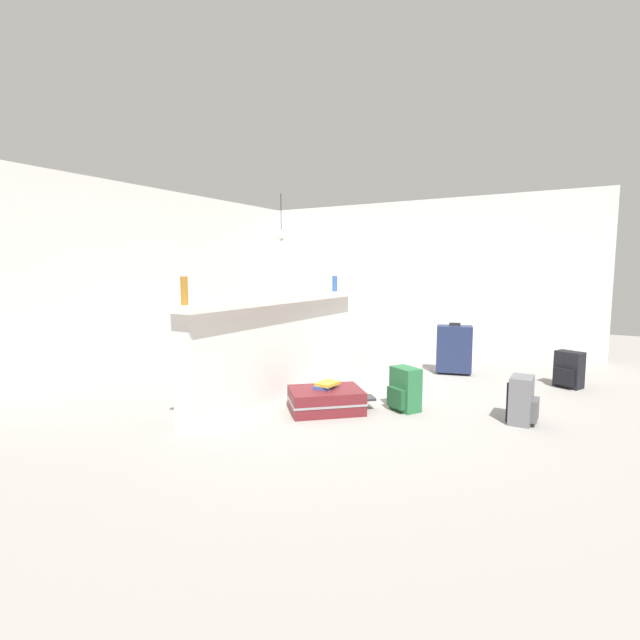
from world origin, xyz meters
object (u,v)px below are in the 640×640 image
object	(u,v)px
bottle_amber	(184,291)
bottle_clear	(252,285)
bottle_blue	(335,284)
dining_table	(286,315)
backpack_black	(569,370)
pendant_lamp	(281,234)
backpack_grey	(522,401)
bottle_white	(297,282)
suitcase_flat_maroon	(326,400)
suitcase_upright_navy	(454,349)
grocery_bag	(317,284)
book_stack	(326,385)
backpack_green	(405,390)
dining_chair_near_partition	(314,326)

from	to	relation	value
bottle_amber	bottle_clear	world-z (taller)	bottle_clear
bottle_blue	dining_table	size ratio (longest dim) A/B	0.18
bottle_clear	backpack_black	size ratio (longest dim) A/B	0.64
bottle_amber	backpack_black	bearing A→B (deg)	-40.19
bottle_clear	backpack_black	world-z (taller)	bottle_clear
pendant_lamp	backpack_black	distance (m)	4.35
bottle_blue	backpack_grey	world-z (taller)	bottle_blue
bottle_white	suitcase_flat_maroon	distance (m)	1.50
pendant_lamp	suitcase_upright_navy	world-z (taller)	pendant_lamp
suitcase_flat_maroon	backpack_grey	bearing A→B (deg)	-70.77
bottle_white	grocery_bag	size ratio (longest dim) A/B	1.14
bottle_white	pendant_lamp	bearing A→B (deg)	39.80
bottle_blue	book_stack	bearing A→B (deg)	-154.65
dining_table	book_stack	distance (m)	2.90
bottle_amber	book_stack	size ratio (longest dim) A/B	0.94
bottle_blue	suitcase_upright_navy	distance (m)	1.76
bottle_white	bottle_clear	bearing A→B (deg)	-177.68
backpack_green	bottle_amber	bearing A→B (deg)	136.32
dining_chair_near_partition	suitcase_flat_maroon	distance (m)	2.55
grocery_bag	backpack_green	xyz separation A→B (m)	(-0.54, -1.30, -0.98)
dining_chair_near_partition	suitcase_flat_maroon	world-z (taller)	dining_chair_near_partition
grocery_bag	dining_table	xyz separation A→B (m)	(1.22, 1.28, -0.53)
book_stack	backpack_grey	bearing A→B (deg)	-71.97
bottle_blue	book_stack	distance (m)	1.86
dining_chair_near_partition	backpack_grey	size ratio (longest dim) A/B	2.21
bottle_amber	bottle_blue	size ratio (longest dim) A/B	1.17
grocery_bag	suitcase_flat_maroon	size ratio (longest dim) A/B	0.31
dining_chair_near_partition	pendant_lamp	size ratio (longest dim) A/B	1.29
suitcase_upright_navy	book_stack	xyz separation A→B (m)	(-2.18, 0.68, -0.08)
bottle_blue	dining_table	distance (m)	1.49
backpack_black	book_stack	xyz separation A→B (m)	(-2.15, 2.00, 0.05)
bottle_clear	backpack_grey	distance (m)	2.71
bottle_amber	bottle_white	distance (m)	1.71
dining_table	pendant_lamp	bearing A→B (deg)	81.16
bottle_blue	dining_chair_near_partition	size ratio (longest dim) A/B	0.22
grocery_bag	pendant_lamp	world-z (taller)	pendant_lamp
backpack_grey	book_stack	bearing A→B (deg)	108.03
suitcase_flat_maroon	pendant_lamp	bearing A→B (deg)	42.90
backpack_grey	backpack_green	world-z (taller)	same
dining_table	dining_chair_near_partition	distance (m)	0.57
backpack_green	pendant_lamp	bearing A→B (deg)	56.42
bottle_clear	backpack_green	xyz separation A→B (m)	(0.59, -1.37, -1.00)
backpack_grey	book_stack	xyz separation A→B (m)	(-0.55, 1.69, 0.05)
suitcase_upright_navy	pendant_lamp	bearing A→B (deg)	90.54
pendant_lamp	suitcase_flat_maroon	bearing A→B (deg)	-137.10
bottle_amber	suitcase_flat_maroon	xyz separation A→B (m)	(1.04, -0.75, -1.08)
bottle_white	pendant_lamp	distance (m)	2.09
bottle_clear	suitcase_upright_navy	distance (m)	2.90
pendant_lamp	suitcase_flat_maroon	world-z (taller)	pendant_lamp
bottle_blue	pendant_lamp	distance (m)	1.65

